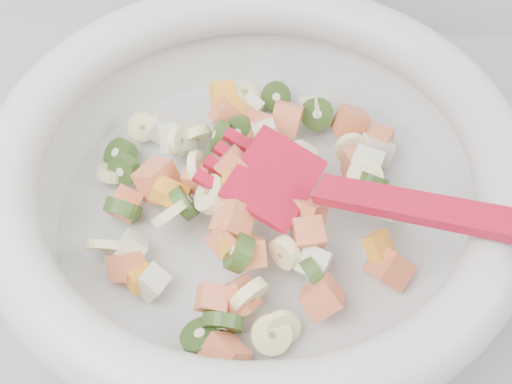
{
  "coord_description": "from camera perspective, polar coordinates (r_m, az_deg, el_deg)",
  "views": [
    {
      "loc": [
        0.1,
        1.19,
        1.34
      ],
      "look_at": [
        0.08,
        1.5,
        0.95
      ],
      "focal_mm": 50.0,
      "sensor_mm": 36.0,
      "label": 1
    }
  ],
  "objects": [
    {
      "name": "mixing_bowl",
      "position": [
        0.5,
        0.02,
        0.68
      ],
      "size": [
        0.42,
        0.37,
        0.13
      ],
      "color": "silver",
      "rests_on": "counter"
    }
  ]
}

